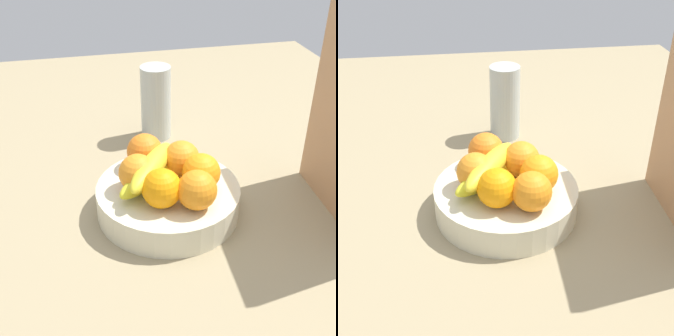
% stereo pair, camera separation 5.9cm
% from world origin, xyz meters
% --- Properties ---
extents(ground_plane, '(1.80, 1.40, 0.03)m').
position_xyz_m(ground_plane, '(0.00, 0.00, -0.01)').
color(ground_plane, '#988764').
extents(fruit_bowl, '(0.26, 0.26, 0.06)m').
position_xyz_m(fruit_bowl, '(0.03, -0.01, 0.03)').
color(fruit_bowl, beige).
rests_on(fruit_bowl, ground_plane).
extents(orange_front_left, '(0.07, 0.07, 0.07)m').
position_xyz_m(orange_front_left, '(0.05, 0.04, 0.09)').
color(orange_front_left, orange).
rests_on(orange_front_left, fruit_bowl).
extents(orange_front_right, '(0.07, 0.07, 0.07)m').
position_xyz_m(orange_front_right, '(-0.00, 0.02, 0.09)').
color(orange_front_right, orange).
rests_on(orange_front_right, fruit_bowl).
extents(orange_center, '(0.07, 0.07, 0.07)m').
position_xyz_m(orange_center, '(-0.04, -0.04, 0.09)').
color(orange_center, orange).
rests_on(orange_center, fruit_bowl).
extents(orange_back_left, '(0.07, 0.07, 0.07)m').
position_xyz_m(orange_back_left, '(0.03, -0.07, 0.09)').
color(orange_back_left, orange).
rests_on(orange_back_left, fruit_bowl).
extents(orange_back_right, '(0.07, 0.07, 0.07)m').
position_xyz_m(orange_back_right, '(0.09, -0.04, 0.09)').
color(orange_back_right, orange).
rests_on(orange_back_right, fruit_bowl).
extents(orange_top_stack, '(0.07, 0.07, 0.07)m').
position_xyz_m(orange_top_stack, '(0.10, 0.02, 0.09)').
color(orange_top_stack, orange).
rests_on(orange_top_stack, fruit_bowl).
extents(banana_bunch, '(0.16, 0.15, 0.06)m').
position_xyz_m(banana_bunch, '(0.02, -0.04, 0.09)').
color(banana_bunch, yellow).
rests_on(banana_bunch, fruit_bowl).
extents(thermos_tumbler, '(0.07, 0.07, 0.17)m').
position_xyz_m(thermos_tumbler, '(-0.26, 0.02, 0.09)').
color(thermos_tumbler, '#B3BBB5').
rests_on(thermos_tumbler, ground_plane).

